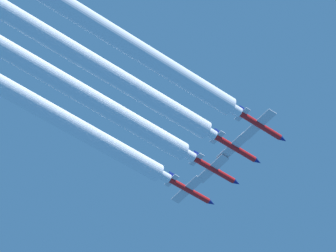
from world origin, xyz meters
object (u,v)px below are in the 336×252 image
jet_inner_right (262,126)px  jet_far_left (190,191)px  jet_center (237,149)px  jet_inner_left (215,170)px

jet_inner_right → jet_far_left: bearing=-179.2°
jet_center → jet_inner_right: 7.55m
jet_far_left → jet_center: jet_center is taller
jet_inner_left → jet_center: bearing=-1.1°
jet_inner_left → jet_inner_right: 14.31m
jet_inner_right → jet_inner_left: bearing=179.5°
jet_far_left → jet_inner_left: bearing=3.3°
jet_inner_left → jet_center: (6.76, -0.13, 0.44)m
jet_far_left → jet_inner_right: jet_inner_right is taller
jet_far_left → jet_inner_right: (21.85, 0.32, 0.31)m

